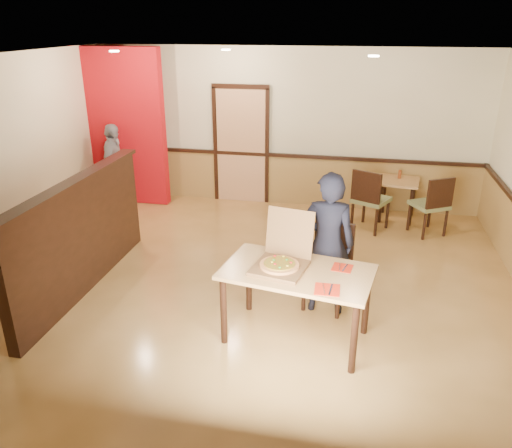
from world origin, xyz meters
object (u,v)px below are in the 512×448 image
(side_chair_left, at_px, (369,198))
(side_table, at_px, (398,190))
(diner, at_px, (327,244))
(side_chair_right, at_px, (432,203))
(main_table, at_px, (297,280))
(diner_chair, at_px, (329,262))
(passerby, at_px, (115,167))
(condiment, at_px, (400,174))
(pizza_box, at_px, (281,261))

(side_chair_left, relative_size, side_table, 1.39)
(diner, bearing_deg, side_chair_right, -121.31)
(side_chair_left, bearing_deg, main_table, 102.81)
(main_table, relative_size, diner_chair, 1.63)
(main_table, height_order, side_chair_left, side_chair_left)
(side_chair_right, height_order, diner, diner)
(side_chair_left, height_order, diner, diner)
(side_chair_left, bearing_deg, side_table, -101.68)
(side_chair_right, bearing_deg, diner, 29.27)
(side_chair_left, distance_m, diner, 2.62)
(main_table, bearing_deg, diner, 77.50)
(diner_chair, relative_size, side_chair_right, 1.03)
(side_chair_left, xyz_separation_m, passerby, (-4.49, 0.22, 0.20))
(side_table, height_order, passerby, passerby)
(diner_chair, xyz_separation_m, condiment, (0.97, 3.14, 0.22))
(diner, xyz_separation_m, pizza_box, (-0.44, -0.61, 0.04))
(diner_chair, height_order, passerby, passerby)
(side_table, height_order, condiment, condiment)
(passerby, height_order, pizza_box, passerby)
(main_table, xyz_separation_m, condiment, (1.26, 3.93, 0.06))
(side_chair_left, xyz_separation_m, diner, (-0.51, -2.56, 0.29))
(main_table, relative_size, passerby, 1.08)
(passerby, distance_m, condiment, 5.01)
(side_table, xyz_separation_m, pizza_box, (-1.43, -3.78, 0.36))
(diner_chair, xyz_separation_m, pizza_box, (-0.47, -0.76, 0.34))
(passerby, height_order, condiment, passerby)
(main_table, height_order, diner, diner)
(pizza_box, height_order, condiment, pizza_box)
(diner_chair, distance_m, diner, 0.34)
(diner, bearing_deg, pizza_box, 53.03)
(side_chair_right, bearing_deg, passerby, -32.98)
(diner, bearing_deg, side_chair_left, -102.56)
(main_table, relative_size, side_chair_left, 1.60)
(side_chair_right, distance_m, side_table, 0.78)
(side_table, relative_size, diner, 0.44)
(diner, bearing_deg, side_table, -108.66)
(passerby, bearing_deg, pizza_box, -143.97)
(main_table, distance_m, diner, 0.71)
(main_table, height_order, side_chair_right, side_chair_right)
(side_table, distance_m, condiment, 0.27)
(diner, height_order, passerby, diner)
(passerby, xyz_separation_m, pizza_box, (3.54, -3.39, 0.12))
(side_chair_left, xyz_separation_m, side_table, (0.48, 0.62, -0.03))
(pizza_box, bearing_deg, condiment, 81.08)
(main_table, height_order, diner_chair, diner_chair)
(diner, relative_size, condiment, 12.30)
(passerby, bearing_deg, condiment, -94.45)
(main_table, xyz_separation_m, diner, (0.26, 0.64, 0.14))
(diner_chair, bearing_deg, side_chair_right, 72.38)
(main_table, relative_size, pizza_box, 2.34)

